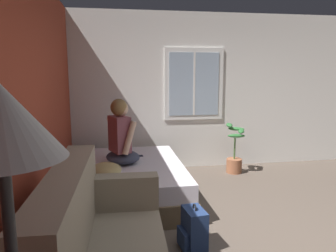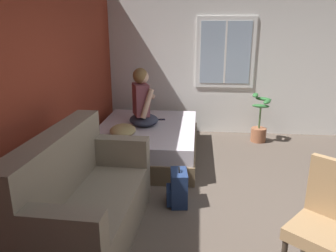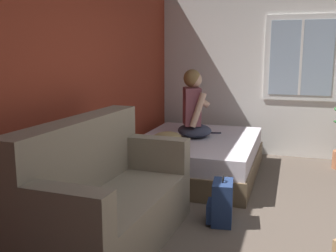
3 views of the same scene
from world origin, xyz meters
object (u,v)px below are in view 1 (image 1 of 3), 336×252
object	(u,v)px
potted_plant	(235,155)
person_seated	(121,137)
backpack	(193,230)
cell_phone	(138,156)
throw_pillow	(106,170)
bed	(128,181)
floor_lamp	(5,176)

from	to	relation	value
potted_plant	person_seated	bearing A→B (deg)	111.81
backpack	cell_phone	bearing A→B (deg)	12.75
cell_phone	backpack	bearing A→B (deg)	2.71
person_seated	throw_pillow	world-z (taller)	person_seated
bed	backpack	size ratio (longest dim) A/B	4.37
bed	potted_plant	size ratio (longest dim) A/B	2.35
person_seated	throw_pillow	bearing A→B (deg)	158.82
person_seated	potted_plant	bearing A→B (deg)	-68.19
throw_pillow	potted_plant	world-z (taller)	potted_plant
bed	potted_plant	xyz separation A→B (m)	(0.83, -1.84, 0.07)
person_seated	backpack	world-z (taller)	person_seated
backpack	potted_plant	world-z (taller)	potted_plant
bed	floor_lamp	xyz separation A→B (m)	(-3.33, 0.47, 1.19)
bed	person_seated	bearing A→B (deg)	47.93
floor_lamp	bed	bearing A→B (deg)	-8.07
cell_phone	floor_lamp	distance (m)	3.87
cell_phone	person_seated	bearing A→B (deg)	-48.81
backpack	bed	bearing A→B (deg)	22.22
throw_pillow	potted_plant	bearing A→B (deg)	-58.89
person_seated	floor_lamp	xyz separation A→B (m)	(-3.39, 0.40, 0.59)
backpack	person_seated	bearing A→B (deg)	23.69
backpack	potted_plant	xyz separation A→B (m)	(2.23, -1.27, 0.11)
cell_phone	potted_plant	world-z (taller)	potted_plant
throw_pillow	bed	bearing A→B (deg)	-30.97
backpack	potted_plant	size ratio (longest dim) A/B	0.54
bed	person_seated	world-z (taller)	person_seated
floor_lamp	potted_plant	size ratio (longest dim) A/B	2.00
bed	potted_plant	distance (m)	2.02
person_seated	potted_plant	world-z (taller)	person_seated
throw_pillow	potted_plant	xyz separation A→B (m)	(1.27, -2.11, -0.25)
bed	backpack	xyz separation A→B (m)	(-1.40, -0.57, -0.04)
person_seated	floor_lamp	world-z (taller)	floor_lamp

